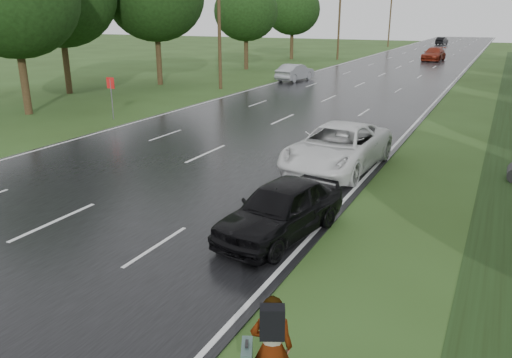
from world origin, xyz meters
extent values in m
plane|color=#294017|center=(0.00, 0.00, 0.00)|extent=(220.00, 220.00, 0.00)
cube|color=black|center=(0.00, 45.00, 0.02)|extent=(14.00, 180.00, 0.04)
cube|color=silver|center=(6.75, 45.00, 0.04)|extent=(0.12, 180.00, 0.01)
cube|color=silver|center=(-6.75, 45.00, 0.04)|extent=(0.12, 180.00, 0.01)
cube|color=silver|center=(0.00, 45.00, 0.04)|extent=(0.12, 180.00, 0.01)
cylinder|color=slate|center=(-8.50, 12.00, 1.10)|extent=(0.06, 0.06, 2.20)
cube|color=red|center=(-8.50, 12.00, 2.00)|extent=(0.50, 0.04, 0.60)
cylinder|color=#392B17|center=(-9.20, 25.00, 5.00)|extent=(0.26, 0.26, 10.00)
cylinder|color=#392B17|center=(-9.20, 55.00, 5.00)|extent=(0.26, 0.26, 10.00)
cylinder|color=#392B17|center=(-9.20, 85.00, 5.00)|extent=(0.26, 0.26, 10.00)
cylinder|color=#392B17|center=(-14.00, 11.00, 1.84)|extent=(0.44, 0.44, 3.68)
cylinder|color=#392B17|center=(-15.00, 25.00, 2.00)|extent=(0.44, 0.44, 4.00)
cylinder|color=#392B17|center=(-14.20, 39.00, 1.68)|extent=(0.44, 0.44, 3.36)
ellipsoid|color=black|center=(-14.20, 39.00, 5.83)|extent=(6.60, 6.60, 5.94)
cylinder|color=#392B17|center=(-18.00, 18.00, 1.92)|extent=(0.44, 0.44, 3.84)
cylinder|color=#392B17|center=(-14.80, 53.00, 1.76)|extent=(0.44, 0.44, 3.52)
ellipsoid|color=black|center=(-14.80, 53.00, 6.14)|extent=(7.00, 7.00, 6.30)
imported|color=#A5998C|center=(8.20, -3.35, 0.87)|extent=(0.75, 0.64, 1.74)
cube|color=black|center=(8.31, -3.58, 1.48)|extent=(0.40, 0.34, 0.49)
cube|color=#3D5853|center=(7.82, -3.42, 0.64)|extent=(0.35, 0.51, 0.39)
cube|color=black|center=(7.82, -3.42, 0.87)|extent=(0.11, 0.17, 0.03)
imported|color=white|center=(5.50, 8.36, 0.86)|extent=(3.07, 6.04, 1.64)
imported|color=black|center=(6.00, 2.00, 0.77)|extent=(2.44, 4.53, 1.46)
imported|color=#919499|center=(-5.80, 32.05, 0.76)|extent=(2.10, 4.53, 1.44)
imported|color=maroon|center=(2.23, 58.36, 0.84)|extent=(2.58, 5.61, 1.59)
imported|color=black|center=(-1.34, 96.19, 0.73)|extent=(1.97, 4.32, 1.37)
camera|label=1|loc=(10.73, -8.98, 5.52)|focal=35.00mm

